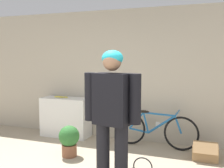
{
  "coord_description": "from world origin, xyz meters",
  "views": [
    {
      "loc": [
        1.41,
        -2.2,
        1.66
      ],
      "look_at": [
        0.34,
        0.76,
        1.34
      ],
      "focal_mm": 42.0,
      "sensor_mm": 36.0,
      "label": 1
    }
  ],
  "objects_px": {
    "cardboard_box": "(205,152)",
    "potted_plant": "(69,139)",
    "person": "(112,110)",
    "banana": "(61,97)",
    "bicycle": "(154,129)"
  },
  "relations": [
    {
      "from": "banana",
      "to": "potted_plant",
      "type": "height_order",
      "value": "banana"
    },
    {
      "from": "cardboard_box",
      "to": "potted_plant",
      "type": "xyz_separation_m",
      "value": [
        -2.15,
        -0.65,
        0.17
      ]
    },
    {
      "from": "person",
      "to": "banana",
      "type": "height_order",
      "value": "person"
    },
    {
      "from": "cardboard_box",
      "to": "potted_plant",
      "type": "distance_m",
      "value": 2.25
    },
    {
      "from": "banana",
      "to": "cardboard_box",
      "type": "bearing_deg",
      "value": -6.58
    },
    {
      "from": "banana",
      "to": "bicycle",
      "type": "bearing_deg",
      "value": -1.44
    },
    {
      "from": "person",
      "to": "cardboard_box",
      "type": "height_order",
      "value": "person"
    },
    {
      "from": "cardboard_box",
      "to": "banana",
      "type": "bearing_deg",
      "value": 173.42
    },
    {
      "from": "person",
      "to": "bicycle",
      "type": "relative_size",
      "value": 1.1
    },
    {
      "from": "person",
      "to": "potted_plant",
      "type": "distance_m",
      "value": 1.51
    },
    {
      "from": "person",
      "to": "banana",
      "type": "xyz_separation_m",
      "value": [
        -1.78,
        1.78,
        -0.18
      ]
    },
    {
      "from": "person",
      "to": "banana",
      "type": "relative_size",
      "value": 5.12
    },
    {
      "from": "potted_plant",
      "to": "cardboard_box",
      "type": "bearing_deg",
      "value": 16.84
    },
    {
      "from": "banana",
      "to": "potted_plant",
      "type": "xyz_separation_m",
      "value": [
        0.72,
        -0.98,
        -0.54
      ]
    },
    {
      "from": "person",
      "to": "bicycle",
      "type": "distance_m",
      "value": 1.87
    }
  ]
}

